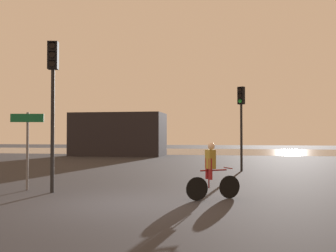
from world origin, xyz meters
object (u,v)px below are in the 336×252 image
object	(u,v)px
distant_building	(119,134)
direction_sign_post	(27,139)
cyclist	(212,171)
traffic_light_far_right	(241,112)
traffic_light_near_left	(53,88)

from	to	relation	value
distant_building	direction_sign_post	distance (m)	21.21
direction_sign_post	cyclist	size ratio (longest dim) A/B	1.60
traffic_light_far_right	cyclist	world-z (taller)	traffic_light_far_right
traffic_light_far_right	direction_sign_post	size ratio (longest dim) A/B	1.66
traffic_light_far_right	cyclist	bearing A→B (deg)	111.78
traffic_light_near_left	direction_sign_post	xyz separation A→B (m)	(-1.05, 0.31, -1.66)
traffic_light_far_right	direction_sign_post	world-z (taller)	traffic_light_far_right
cyclist	traffic_light_near_left	bearing A→B (deg)	-126.05
traffic_light_far_right	traffic_light_near_left	bearing A→B (deg)	82.01
distant_building	traffic_light_near_left	size ratio (longest dim) A/B	1.67
distant_building	direction_sign_post	xyz separation A→B (m)	(3.29, -20.95, -0.21)
distant_building	traffic_light_far_right	distance (m)	16.76
traffic_light_near_left	direction_sign_post	size ratio (longest dim) A/B	1.87
traffic_light_near_left	cyclist	size ratio (longest dim) A/B	3.00
traffic_light_near_left	direction_sign_post	distance (m)	1.99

